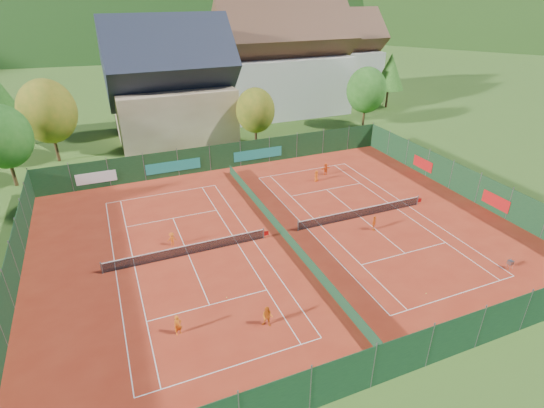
{
  "coord_description": "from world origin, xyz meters",
  "views": [
    {
      "loc": [
        -12.58,
        -28.32,
        19.0
      ],
      "look_at": [
        0.0,
        2.0,
        2.0
      ],
      "focal_mm": 28.0,
      "sensor_mm": 36.0,
      "label": 1
    }
  ],
  "objects_px": {
    "player_left_near": "(178,325)",
    "player_right_near": "(374,223)",
    "hotel_block_b": "(334,59)",
    "ball_hopper": "(511,262)",
    "player_left_mid": "(267,317)",
    "chalet": "(171,89)",
    "hotel_block_a": "(283,66)",
    "player_right_far_b": "(326,169)",
    "player_right_far_a": "(316,176)",
    "player_left_far": "(172,239)"
  },
  "relations": [
    {
      "from": "player_left_near",
      "to": "player_right_near",
      "type": "bearing_deg",
      "value": 3.53
    },
    {
      "from": "player_right_near",
      "to": "hotel_block_b",
      "type": "bearing_deg",
      "value": 20.1
    },
    {
      "from": "ball_hopper",
      "to": "player_left_mid",
      "type": "distance_m",
      "value": 19.12
    },
    {
      "from": "ball_hopper",
      "to": "player_left_near",
      "type": "height_order",
      "value": "player_left_near"
    },
    {
      "from": "chalet",
      "to": "ball_hopper",
      "type": "relative_size",
      "value": 20.25
    },
    {
      "from": "hotel_block_a",
      "to": "player_right_far_b",
      "type": "xyz_separation_m",
      "value": [
        -6.22,
        -26.09,
        -6.69
      ]
    },
    {
      "from": "player_left_near",
      "to": "player_right_near",
      "type": "height_order",
      "value": "player_left_near"
    },
    {
      "from": "player_right_far_a",
      "to": "player_left_near",
      "type": "bearing_deg",
      "value": 12.92
    },
    {
      "from": "hotel_block_b",
      "to": "player_left_near",
      "type": "relative_size",
      "value": 12.4
    },
    {
      "from": "player_right_near",
      "to": "player_left_far",
      "type": "bearing_deg",
      "value": 121.44
    },
    {
      "from": "player_right_far_b",
      "to": "player_left_mid",
      "type": "bearing_deg",
      "value": 46.54
    },
    {
      "from": "hotel_block_b",
      "to": "player_right_far_a",
      "type": "xyz_separation_m",
      "value": [
        -22.02,
        -35.3,
        -5.99
      ]
    },
    {
      "from": "ball_hopper",
      "to": "player_left_near",
      "type": "bearing_deg",
      "value": 173.4
    },
    {
      "from": "ball_hopper",
      "to": "player_left_mid",
      "type": "xyz_separation_m",
      "value": [
        -19.06,
        1.39,
        0.18
      ]
    },
    {
      "from": "player_left_near",
      "to": "player_right_far_a",
      "type": "distance_m",
      "value": 25.0
    },
    {
      "from": "player_left_far",
      "to": "player_right_far_a",
      "type": "distance_m",
      "value": 18.18
    },
    {
      "from": "player_right_near",
      "to": "player_right_far_b",
      "type": "distance_m",
      "value": 12.43
    },
    {
      "from": "hotel_block_a",
      "to": "player_right_far_a",
      "type": "distance_m",
      "value": 29.25
    },
    {
      "from": "ball_hopper",
      "to": "player_right_far_b",
      "type": "relative_size",
      "value": 0.58
    },
    {
      "from": "chalet",
      "to": "hotel_block_a",
      "type": "height_order",
      "value": "hotel_block_a"
    },
    {
      "from": "hotel_block_a",
      "to": "player_left_near",
      "type": "xyz_separation_m",
      "value": [
        -26.41,
        -44.23,
        -6.69
      ]
    },
    {
      "from": "hotel_block_b",
      "to": "player_right_far_a",
      "type": "bearing_deg",
      "value": -121.95
    },
    {
      "from": "hotel_block_b",
      "to": "player_left_mid",
      "type": "relative_size",
      "value": 11.82
    },
    {
      "from": "player_right_near",
      "to": "player_right_far_b",
      "type": "bearing_deg",
      "value": 36.35
    },
    {
      "from": "player_left_near",
      "to": "player_right_far_a",
      "type": "height_order",
      "value": "player_left_near"
    },
    {
      "from": "player_right_far_b",
      "to": "ball_hopper",
      "type": "bearing_deg",
      "value": 95.05
    },
    {
      "from": "hotel_block_b",
      "to": "player_left_mid",
      "type": "xyz_separation_m",
      "value": [
        -35.15,
        -53.66,
        -5.89
      ]
    },
    {
      "from": "player_left_mid",
      "to": "hotel_block_a",
      "type": "bearing_deg",
      "value": 99.85
    },
    {
      "from": "chalet",
      "to": "player_left_near",
      "type": "xyz_separation_m",
      "value": [
        -7.41,
        -38.23,
        -5.93
      ]
    },
    {
      "from": "player_left_far",
      "to": "player_right_far_a",
      "type": "bearing_deg",
      "value": -150.65
    },
    {
      "from": "chalet",
      "to": "ball_hopper",
      "type": "xyz_separation_m",
      "value": [
        16.92,
        -41.05,
        -6.07
      ]
    },
    {
      "from": "hotel_block_b",
      "to": "ball_hopper",
      "type": "bearing_deg",
      "value": -106.29
    },
    {
      "from": "chalet",
      "to": "hotel_block_a",
      "type": "distance_m",
      "value": 19.94
    },
    {
      "from": "chalet",
      "to": "ball_hopper",
      "type": "height_order",
      "value": "chalet"
    },
    {
      "from": "ball_hopper",
      "to": "player_right_near",
      "type": "bearing_deg",
      "value": 125.33
    },
    {
      "from": "ball_hopper",
      "to": "player_right_near",
      "type": "xyz_separation_m",
      "value": [
        -6.16,
        8.69,
        0.12
      ]
    },
    {
      "from": "hotel_block_a",
      "to": "player_right_near",
      "type": "relative_size",
      "value": 16.04
    },
    {
      "from": "chalet",
      "to": "ball_hopper",
      "type": "bearing_deg",
      "value": -67.6
    },
    {
      "from": "hotel_block_a",
      "to": "player_left_near",
      "type": "bearing_deg",
      "value": -120.85
    },
    {
      "from": "player_left_far",
      "to": "player_left_near",
      "type": "bearing_deg",
      "value": 88.67
    },
    {
      "from": "hotel_block_a",
      "to": "player_right_near",
      "type": "distance_m",
      "value": 39.8
    },
    {
      "from": "player_right_near",
      "to": "player_right_far_b",
      "type": "height_order",
      "value": "player_right_far_b"
    },
    {
      "from": "hotel_block_b",
      "to": "player_right_far_a",
      "type": "distance_m",
      "value": 42.03
    },
    {
      "from": "player_left_near",
      "to": "ball_hopper",
      "type": "bearing_deg",
      "value": -21.0
    },
    {
      "from": "hotel_block_a",
      "to": "ball_hopper",
      "type": "bearing_deg",
      "value": -92.53
    },
    {
      "from": "player_left_near",
      "to": "player_right_far_a",
      "type": "xyz_separation_m",
      "value": [
        18.4,
        16.93,
        -0.07
      ]
    },
    {
      "from": "player_left_mid",
      "to": "player_left_near",
      "type": "bearing_deg",
      "value": -160.5
    },
    {
      "from": "hotel_block_b",
      "to": "player_right_far_b",
      "type": "relative_size",
      "value": 12.46
    },
    {
      "from": "player_left_far",
      "to": "player_right_far_a",
      "type": "height_order",
      "value": "player_right_far_a"
    },
    {
      "from": "chalet",
      "to": "player_right_near",
      "type": "distance_m",
      "value": 34.61
    }
  ]
}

